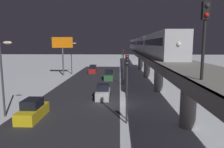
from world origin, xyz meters
TOP-DOWN VIEW (x-y plane):
  - ground_plane at (0.00, 0.00)m, footprint 240.00×240.00m
  - avenue_asphalt at (4.02, 0.00)m, footprint 11.00×84.38m
  - elevated_railway at (-7.40, 0.00)m, footprint 5.00×84.38m
  - subway_train at (-7.50, -33.72)m, footprint 2.94×74.07m
  - rail_signal at (-5.76, 14.02)m, footprint 0.36×0.41m
  - sedan_silver at (0.82, -2.54)m, footprint 1.91×4.00m
  - sedan_green at (0.82, -17.73)m, footprint 1.80×4.46m
  - sedan_yellow at (7.22, 5.43)m, footprint 1.80×4.53m
  - sedan_red at (5.42, -27.93)m, footprint 1.80×4.69m
  - traffic_light_near at (-2.08, 6.41)m, footprint 0.32×0.44m
  - traffic_light_mid at (-2.08, -11.95)m, footprint 0.32×0.44m
  - traffic_light_far at (-2.08, -30.30)m, footprint 0.32×0.44m
  - commercial_billboard at (11.77, -22.69)m, footprint 4.80×0.36m
  - street_lamp_near at (10.09, 5.00)m, footprint 1.35×0.44m
  - street_lamp_far at (10.09, -25.00)m, footprint 1.35×0.44m

SIDE VIEW (x-z plane):
  - ground_plane at x=0.00m, z-range 0.00..0.00m
  - avenue_asphalt at x=4.02m, z-range 0.00..0.01m
  - sedan_silver at x=0.82m, z-range -0.20..1.77m
  - sedan_yellow at x=7.22m, z-range -0.19..1.78m
  - sedan_red at x=5.42m, z-range -0.19..1.78m
  - sedan_green at x=0.82m, z-range -0.19..1.78m
  - traffic_light_near at x=-2.08m, z-range 1.00..7.40m
  - traffic_light_mid at x=-2.08m, z-range 1.00..7.40m
  - traffic_light_far at x=-2.08m, z-range 1.00..7.40m
  - elevated_railway at x=-7.40m, z-range 1.98..7.48m
  - street_lamp_near at x=10.09m, z-range 0.99..8.64m
  - street_lamp_far at x=10.09m, z-range 0.99..8.64m
  - commercial_billboard at x=11.77m, z-range 2.38..11.28m
  - subway_train at x=-7.50m, z-range 5.58..8.98m
  - rail_signal at x=-5.76m, z-range 6.23..10.23m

